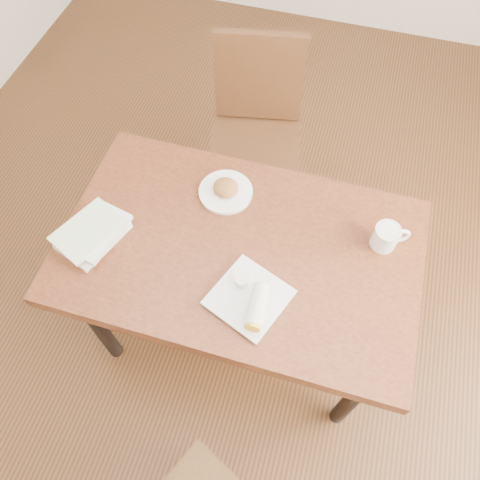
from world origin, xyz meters
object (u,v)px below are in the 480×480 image
(plate_scone, at_px, (226,190))
(coffee_mug, at_px, (387,236))
(table, at_px, (240,259))
(chair_far, at_px, (256,124))
(plate_burrito, at_px, (251,300))
(book_stack, at_px, (93,233))

(plate_scone, distance_m, coffee_mug, 0.59)
(table, bearing_deg, coffee_mug, 18.14)
(chair_far, relative_size, plate_burrito, 3.28)
(chair_far, xyz_separation_m, plate_scone, (0.03, -0.57, 0.22))
(table, relative_size, coffee_mug, 9.72)
(chair_far, height_order, plate_burrito, chair_far)
(book_stack, bearing_deg, plate_burrito, -8.20)
(table, xyz_separation_m, plate_burrito, (0.09, -0.19, 0.11))
(chair_far, bearing_deg, book_stack, -111.80)
(table, relative_size, plate_scone, 6.21)
(chair_far, xyz_separation_m, book_stack, (-0.35, -0.88, 0.23))
(table, height_order, chair_far, chair_far)
(plate_scone, bearing_deg, coffee_mug, -5.03)
(plate_scone, bearing_deg, plate_burrito, -62.23)
(plate_scone, relative_size, book_stack, 0.73)
(plate_scone, height_order, coffee_mug, coffee_mug)
(plate_burrito, distance_m, book_stack, 0.60)
(plate_burrito, relative_size, book_stack, 1.06)
(chair_far, relative_size, book_stack, 3.49)
(table, distance_m, plate_burrito, 0.24)
(coffee_mug, bearing_deg, book_stack, -165.07)
(chair_far, bearing_deg, plate_scone, -86.87)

